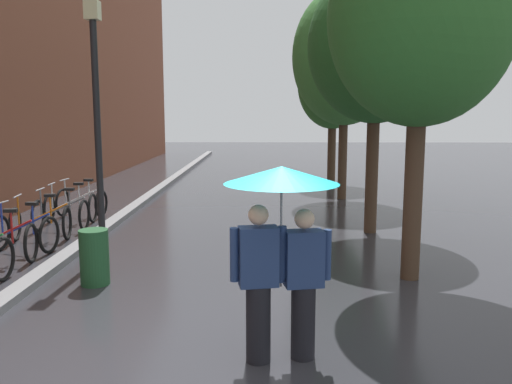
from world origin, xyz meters
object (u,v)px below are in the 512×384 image
litter_bin (94,257)px  parked_bicycle_3 (41,222)px  parked_bicycle_2 (24,233)px  couple_under_umbrella (281,230)px  street_tree_0 (421,19)px  street_lamp_post (97,112)px  street_tree_2 (345,57)px  parked_bicycle_1 (1,242)px  parked_bicycle_5 (71,207)px  street_tree_3 (333,85)px  street_tree_1 (376,46)px  parked_bicycle_4 (61,214)px  parked_bicycle_6 (82,202)px

litter_bin → parked_bicycle_3: bearing=125.7°
parked_bicycle_2 → couple_under_umbrella: bearing=-42.3°
street_tree_0 → parked_bicycle_3: 8.11m
parked_bicycle_3 → street_lamp_post: (1.62, -1.18, 2.23)m
street_tree_2 → street_lamp_post: bearing=-128.8°
parked_bicycle_1 → parked_bicycle_5: size_ratio=1.04×
street_tree_3 → parked_bicycle_3: bearing=-128.4°
street_tree_1 → parked_bicycle_3: street_tree_1 is taller
street_tree_2 → parked_bicycle_4: bearing=-146.6°
street_tree_1 → street_lamp_post: 5.81m
parked_bicycle_6 → parked_bicycle_3: bearing=-89.5°
street_tree_3 → parked_bicycle_1: street_tree_3 is taller
street_tree_0 → street_tree_3: bearing=89.5°
parked_bicycle_5 → litter_bin: bearing=-66.0°
parked_bicycle_2 → parked_bicycle_4: (0.01, 1.81, 0.00)m
parked_bicycle_1 → parked_bicycle_6: size_ratio=1.00×
street_tree_1 → couple_under_umbrella: 6.92m
street_tree_0 → street_tree_2: (0.01, 7.75, 0.22)m
street_lamp_post → litter_bin: size_ratio=5.28×
street_tree_1 → street_tree_2: 4.50m
parked_bicycle_4 → couple_under_umbrella: size_ratio=0.53×
street_tree_1 → litter_bin: (-4.89, -3.64, -3.54)m
street_tree_2 → street_tree_3: bearing=88.5°
street_tree_2 → parked_bicycle_2: (-6.82, -6.30, -3.81)m
street_tree_3 → parked_bicycle_5: street_tree_3 is taller
parked_bicycle_4 → couple_under_umbrella: bearing=-52.4°
parked_bicycle_5 → street_lamp_post: 4.05m
street_tree_0 → parked_bicycle_4: bearing=154.4°
parked_bicycle_1 → parked_bicycle_3: size_ratio=0.99×
street_tree_3 → parked_bicycle_4: bearing=-131.1°
street_tree_2 → parked_bicycle_3: bearing=-142.0°
parked_bicycle_6 → litter_bin: parked_bicycle_6 is taller
street_tree_2 → parked_bicycle_3: (-6.88, -5.38, -3.81)m
parked_bicycle_3 → parked_bicycle_4: 0.89m
parked_bicycle_4 → parked_bicycle_3: bearing=-94.5°
street_tree_2 → parked_bicycle_3: size_ratio=5.32×
street_lamp_post → parked_bicycle_1: bearing=-163.5°
street_tree_0 → parked_bicycle_6: (-6.89, 4.85, -3.59)m
parked_bicycle_1 → street_tree_3: bearing=56.3°
parked_bicycle_2 → couple_under_umbrella: (4.69, -4.26, 1.04)m
litter_bin → street_lamp_post: bearing=103.0°
parked_bicycle_4 → litter_bin: parked_bicycle_4 is taller
street_tree_1 → parked_bicycle_4: (-6.80, 0.00, -3.59)m
street_tree_3 → parked_bicycle_5: (-7.00, -7.03, -3.17)m
parked_bicycle_2 → parked_bicycle_3: size_ratio=1.00×
street_tree_2 → parked_bicycle_5: size_ratio=5.58×
parked_bicycle_3 → parked_bicycle_2: bearing=-86.1°
parked_bicycle_2 → couple_under_umbrella: 6.42m
street_tree_3 → couple_under_umbrella: street_tree_3 is taller
parked_bicycle_3 → parked_bicycle_6: (-0.02, 2.48, 0.00)m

